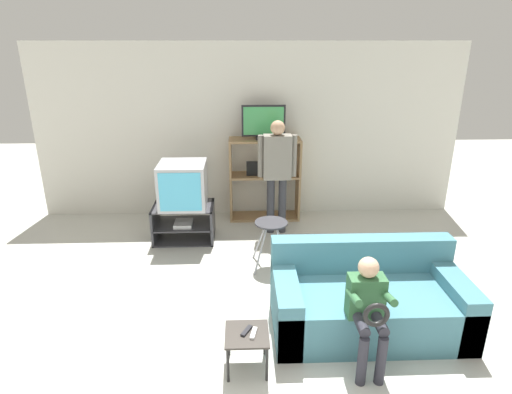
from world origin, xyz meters
TOP-DOWN VIEW (x-y plane):
  - wall_back at (0.00, 3.94)m, footprint 6.40×0.06m
  - tv_stand at (-0.92, 2.95)m, footprint 0.82×0.56m
  - television_main at (-0.91, 2.95)m, footprint 0.61×0.60m
  - media_shelf at (0.22, 3.68)m, footprint 1.06×0.39m
  - television_flat at (0.20, 3.67)m, footprint 0.63×0.20m
  - folding_stool at (0.22, 2.15)m, footprint 0.43×0.45m
  - snack_table at (-0.10, 0.42)m, footprint 0.36×0.36m
  - remote_control_black at (-0.10, 0.44)m, footprint 0.10×0.14m
  - remote_control_white at (-0.05, 0.41)m, footprint 0.07×0.15m
  - couch at (1.05, 0.95)m, footprint 1.79×0.92m
  - person_standing_adult at (0.36, 3.14)m, footprint 0.53×0.20m
  - person_seated_child at (0.88, 0.42)m, footprint 0.33×0.43m

SIDE VIEW (x-z plane):
  - tv_stand at x=-0.92m, z-range 0.00..0.49m
  - couch at x=1.05m, z-range -0.12..0.67m
  - snack_table at x=-0.10m, z-range 0.12..0.47m
  - remote_control_black at x=-0.10m, z-range 0.34..0.36m
  - remote_control_white at x=-0.05m, z-range 0.34..0.36m
  - folding_stool at x=0.22m, z-range 0.20..0.79m
  - person_seated_child at x=0.88m, z-range 0.10..1.07m
  - media_shelf at x=0.22m, z-range 0.01..1.26m
  - television_main at x=-0.91m, z-range 0.50..1.09m
  - person_standing_adult at x=0.36m, z-range 0.17..1.78m
  - wall_back at x=0.00m, z-range 0.00..2.60m
  - television_flat at x=0.20m, z-range 1.23..1.73m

